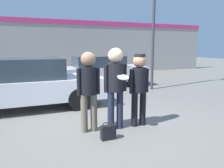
{
  "coord_description": "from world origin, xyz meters",
  "views": [
    {
      "loc": [
        -1.93,
        -4.62,
        1.85
      ],
      "look_at": [
        -0.06,
        -0.03,
        1.01
      ],
      "focal_mm": 35.0,
      "sensor_mm": 36.0,
      "label": 1
    }
  ],
  "objects_px": {
    "person_left": "(89,85)",
    "parked_car_near": "(25,84)",
    "person_middle_with_frisbee": "(116,81)",
    "handbag": "(108,132)",
    "street_lamp": "(158,0)",
    "parked_car_far": "(100,71)",
    "person_right": "(139,83)"
  },
  "relations": [
    {
      "from": "person_right",
      "to": "street_lamp",
      "type": "bearing_deg",
      "value": 51.95
    },
    {
      "from": "person_middle_with_frisbee",
      "to": "parked_car_near",
      "type": "distance_m",
      "value": 3.22
    },
    {
      "from": "person_left",
      "to": "parked_car_far",
      "type": "xyz_separation_m",
      "value": [
        2.07,
        5.29,
        -0.32
      ]
    },
    {
      "from": "parked_car_far",
      "to": "street_lamp",
      "type": "xyz_separation_m",
      "value": [
        2.07,
        -1.61,
        3.07
      ]
    },
    {
      "from": "parked_car_near",
      "to": "person_left",
      "type": "bearing_deg",
      "value": -63.34
    },
    {
      "from": "parked_car_near",
      "to": "street_lamp",
      "type": "bearing_deg",
      "value": 12.19
    },
    {
      "from": "person_right",
      "to": "handbag",
      "type": "relative_size",
      "value": 5.22
    },
    {
      "from": "person_middle_with_frisbee",
      "to": "handbag",
      "type": "xyz_separation_m",
      "value": [
        -0.36,
        -0.48,
        -0.96
      ]
    },
    {
      "from": "person_left",
      "to": "parked_car_near",
      "type": "bearing_deg",
      "value": 116.66
    },
    {
      "from": "street_lamp",
      "to": "parked_car_far",
      "type": "bearing_deg",
      "value": 142.2
    },
    {
      "from": "person_left",
      "to": "handbag",
      "type": "relative_size",
      "value": 5.39
    },
    {
      "from": "person_right",
      "to": "handbag",
      "type": "xyz_separation_m",
      "value": [
        -0.96,
        -0.48,
        -0.86
      ]
    },
    {
      "from": "person_middle_with_frisbee",
      "to": "parked_car_near",
      "type": "xyz_separation_m",
      "value": [
        -1.86,
        2.6,
        -0.36
      ]
    },
    {
      "from": "person_middle_with_frisbee",
      "to": "parked_car_far",
      "type": "distance_m",
      "value": 5.59
    },
    {
      "from": "person_left",
      "to": "parked_car_far",
      "type": "relative_size",
      "value": 0.4
    },
    {
      "from": "person_left",
      "to": "parked_car_near",
      "type": "relative_size",
      "value": 0.38
    },
    {
      "from": "person_middle_with_frisbee",
      "to": "handbag",
      "type": "bearing_deg",
      "value": -127.09
    },
    {
      "from": "person_right",
      "to": "parked_car_near",
      "type": "height_order",
      "value": "person_right"
    },
    {
      "from": "street_lamp",
      "to": "handbag",
      "type": "height_order",
      "value": "street_lamp"
    },
    {
      "from": "person_left",
      "to": "person_middle_with_frisbee",
      "type": "relative_size",
      "value": 0.96
    },
    {
      "from": "person_left",
      "to": "street_lamp",
      "type": "height_order",
      "value": "street_lamp"
    },
    {
      "from": "person_left",
      "to": "parked_car_near",
      "type": "height_order",
      "value": "person_left"
    },
    {
      "from": "person_middle_with_frisbee",
      "to": "handbag",
      "type": "height_order",
      "value": "person_middle_with_frisbee"
    },
    {
      "from": "person_right",
      "to": "street_lamp",
      "type": "distance_m",
      "value": 5.54
    },
    {
      "from": "person_middle_with_frisbee",
      "to": "person_right",
      "type": "bearing_deg",
      "value": -0.38
    },
    {
      "from": "person_right",
      "to": "parked_car_near",
      "type": "relative_size",
      "value": 0.37
    },
    {
      "from": "parked_car_near",
      "to": "handbag",
      "type": "xyz_separation_m",
      "value": [
        1.49,
        -3.08,
        -0.6
      ]
    },
    {
      "from": "person_middle_with_frisbee",
      "to": "parked_car_far",
      "type": "bearing_deg",
      "value": 74.64
    },
    {
      "from": "street_lamp",
      "to": "handbag",
      "type": "bearing_deg",
      "value": -132.62
    },
    {
      "from": "person_left",
      "to": "parked_car_near",
      "type": "xyz_separation_m",
      "value": [
        -1.26,
        2.52,
        -0.29
      ]
    },
    {
      "from": "parked_car_far",
      "to": "parked_car_near",
      "type": "bearing_deg",
      "value": -140.25
    },
    {
      "from": "parked_car_near",
      "to": "street_lamp",
      "type": "height_order",
      "value": "street_lamp"
    }
  ]
}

